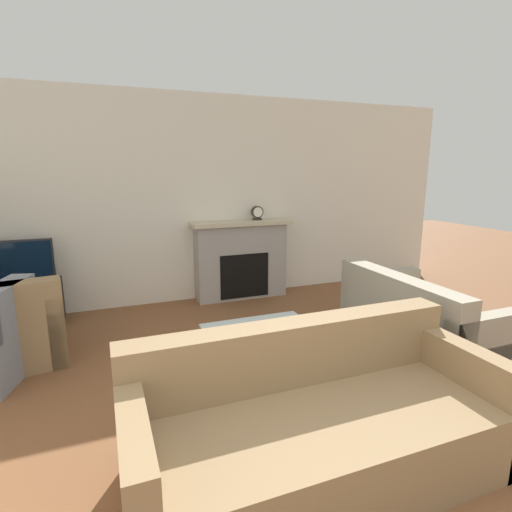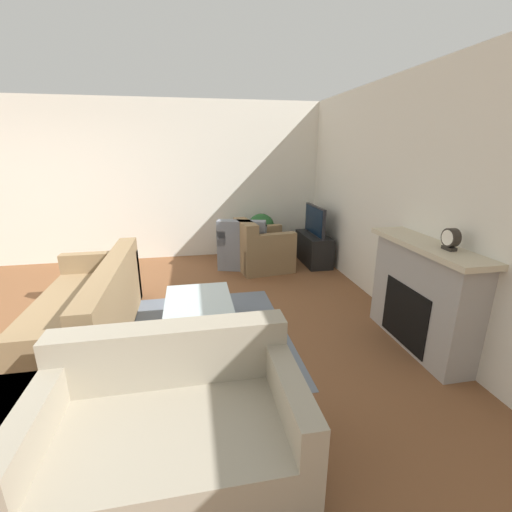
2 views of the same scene
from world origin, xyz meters
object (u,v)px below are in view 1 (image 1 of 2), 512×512
(couch_sectional, at_px, (317,426))
(armchair_accent, at_px, (20,330))
(tv, at_px, (12,262))
(couch_loveseat, at_px, (423,327))
(coffee_table, at_px, (262,335))
(mantel_clock, at_px, (257,213))

(couch_sectional, relative_size, armchair_accent, 2.36)
(tv, distance_m, couch_sectional, 3.78)
(tv, distance_m, armchair_accent, 1.06)
(couch_sectional, relative_size, couch_loveseat, 1.44)
(coffee_table, bearing_deg, couch_sectional, -95.81)
(couch_loveseat, relative_size, armchair_accent, 1.65)
(tv, bearing_deg, armchair_accent, -79.86)
(couch_sectional, xyz_separation_m, couch_loveseat, (1.67, 0.94, 0.00))
(tv, height_order, couch_loveseat, tv)
(couch_loveseat, bearing_deg, tv, 59.02)
(couch_sectional, xyz_separation_m, armchair_accent, (-1.85, 2.21, 0.01))
(armchair_accent, bearing_deg, couch_loveseat, 152.00)
(couch_loveseat, bearing_deg, armchair_accent, 70.20)
(armchair_accent, bearing_deg, tv, -88.06)
(tv, xyz_separation_m, coffee_table, (2.14, -2.02, -0.37))
(couch_sectional, bearing_deg, couch_loveseat, 29.25)
(armchair_accent, height_order, coffee_table, armchair_accent)
(mantel_clock, bearing_deg, tv, -177.70)
(couch_sectional, distance_m, couch_loveseat, 1.92)
(coffee_table, bearing_deg, mantel_clock, 69.61)
(couch_sectional, height_order, coffee_table, couch_sectional)
(tv, distance_m, couch_loveseat, 4.34)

